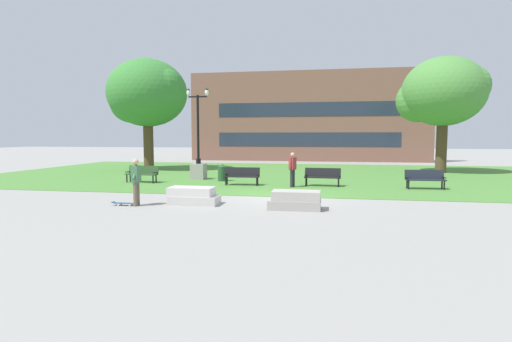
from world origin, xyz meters
TOP-DOWN VIEW (x-y plane):
  - ground_plane at (0.00, 0.00)m, footprint 140.00×140.00m
  - grass_lawn at (0.00, 10.00)m, footprint 40.00×20.00m
  - concrete_block_center at (-3.00, -2.28)m, footprint 1.85×0.90m
  - concrete_block_left at (0.81, -2.62)m, footprint 1.80×0.90m
  - person_skateboarder at (-4.92, -2.96)m, footprint 0.27×0.61m
  - skateboard at (-5.34, -3.00)m, footprint 1.02×0.26m
  - park_bench_near_left at (6.47, 3.67)m, footprint 1.82×0.62m
  - park_bench_near_right at (1.66, 3.96)m, footprint 1.83×0.63m
  - park_bench_far_left at (-8.03, 3.87)m, footprint 1.84×0.71m
  - park_bench_far_right at (-2.42, 3.65)m, footprint 1.82×0.60m
  - lamp_post_center at (-5.53, 5.98)m, footprint 1.32×0.80m
  - tree_near_right at (-11.42, 11.77)m, footprint 6.15×5.85m
  - tree_far_right at (9.54, 13.02)m, footprint 5.77×5.50m
  - trash_bin at (-3.91, 5.27)m, footprint 0.49×0.49m
  - person_bystander_near_lawn at (0.20, 3.28)m, footprint 0.36×0.61m
  - building_facade_distant at (-0.19, 24.50)m, footprint 24.13×1.03m

SIDE VIEW (x-z plane):
  - ground_plane at x=0.00m, z-range 0.00..0.00m
  - grass_lawn at x=0.00m, z-range 0.00..0.02m
  - skateboard at x=-5.34m, z-range 0.02..0.15m
  - concrete_block_center at x=-3.00m, z-range -0.01..0.63m
  - concrete_block_left at x=0.81m, z-range -0.01..0.63m
  - trash_bin at x=-3.91m, z-range 0.02..0.98m
  - park_bench_near_left at x=6.47m, z-range 0.09..0.99m
  - park_bench_near_right at x=1.66m, z-range 0.09..0.99m
  - park_bench_far_left at x=-8.03m, z-range 0.09..0.99m
  - park_bench_far_right at x=-2.42m, z-range 0.09..0.99m
  - person_skateboarder at x=-4.92m, z-range 0.11..1.82m
  - person_bystander_near_lawn at x=0.20m, z-range 0.13..1.84m
  - lamp_post_center at x=-5.53m, z-range -1.55..3.72m
  - building_facade_distant at x=-0.19m, z-range -0.01..9.06m
  - tree_far_right at x=9.54m, z-range 1.54..9.42m
  - tree_near_right at x=-11.42m, z-range 1.54..9.75m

